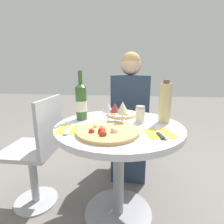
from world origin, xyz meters
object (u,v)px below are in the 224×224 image
Objects in this scene: dining_table at (119,149)px; wine_bottle at (81,102)px; chair_behind_diner at (129,127)px; seated_diner at (129,120)px; chair_empty_side at (38,153)px; pizza_large at (107,131)px; tall_carafe at (165,103)px.

dining_table is 0.42m from wine_bottle.
chair_behind_diner is 0.71× the size of seated_diner.
wine_bottle is at bearing 56.41° from seated_diner.
chair_empty_side is at bearing -171.68° from wine_bottle.
tall_carafe reaches higher than pizza_large.
dining_table is 2.88× the size of tall_carafe.
chair_behind_diner is at bearing 110.39° from tall_carafe.
tall_carafe is (0.24, -0.65, 0.40)m from chair_behind_diner.
chair_behind_diner is at bearing -44.52° from chair_empty_side.
seated_diner is 1.42× the size of chair_empty_side.
dining_table is 0.44m from tall_carafe.
chair_behind_diner is at bearing 62.14° from wine_bottle.
pizza_large is (-0.05, -0.17, 0.18)m from dining_table.
chair_behind_diner is 0.18m from seated_diner.
seated_diner is 0.63m from tall_carafe.
chair_behind_diner and chair_empty_side have the same top height.
pizza_large is (0.57, -0.21, 0.28)m from chair_empty_side.
chair_empty_side is at bearing 45.48° from chair_behind_diner.
dining_table is at bearing 84.32° from seated_diner.
tall_carafe is at bearing -87.30° from chair_empty_side.
wine_bottle is 1.20× the size of tall_carafe.
seated_diner is 3.52× the size of wine_bottle.
seated_diner is 0.67m from wine_bottle.
chair_empty_side is (-0.68, -0.56, -0.12)m from seated_diner.
tall_carafe is (0.30, 0.09, 0.31)m from dining_table.
seated_diner is at bearing -50.51° from chair_empty_side.
seated_diner is 3.40× the size of pizza_large.
seated_diner is 4.24× the size of tall_carafe.
tall_carafe is at bearing 110.39° from chair_behind_diner.
seated_diner reaches higher than chair_empty_side.
dining_table is 0.96× the size of chair_behind_diner.
tall_carafe is (0.36, 0.26, 0.12)m from pizza_large.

